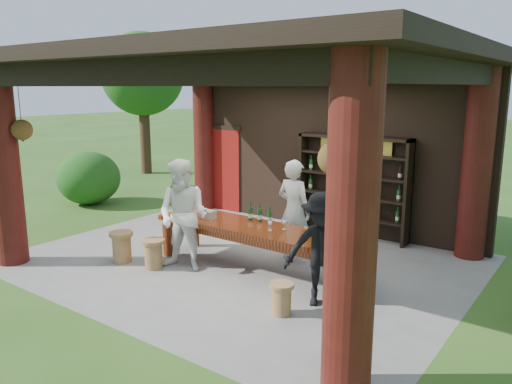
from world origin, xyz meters
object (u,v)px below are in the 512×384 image
Objects in this scene: wine_shelf at (352,186)px; napkin_basket at (208,214)px; stool_near_right at (282,298)px; guest_woman at (183,215)px; guest_man at (322,250)px; stool_far_left at (122,246)px; host at (294,211)px; stool_near_left at (153,253)px; tasting_table at (252,232)px.

wine_shelf reaches higher than napkin_basket.
guest_woman reaches higher than stool_near_right.
guest_man is (1.10, -3.25, -0.22)m from wine_shelf.
wine_shelf is 4.57m from stool_far_left.
host is 1.48m from napkin_basket.
napkin_basket is (-2.48, 0.47, 0.02)m from guest_man.
host is at bearing -95.39° from wine_shelf.
host reaches higher than napkin_basket.
wine_shelf is 3.64m from guest_woman.
stool_near_left is at bearing 161.65° from guest_man.
wine_shelf is 4.34× the size of stool_far_left.
stool_near_right is (0.83, -3.82, -0.79)m from wine_shelf.
napkin_basket is at bearing 39.92° from stool_far_left.
wine_shelf reaches higher than stool_far_left.
guest_woman is (0.44, 0.28, 0.66)m from stool_near_left.
stool_far_left is (-2.02, -1.03, -0.35)m from tasting_table.
tasting_table is at bearing 135.35° from guest_man.
guest_man is (2.50, 0.10, -0.12)m from guest_woman.
tasting_table is 1.97× the size of host.
guest_man is 6.15× the size of napkin_basket.
stool_far_left is 0.33× the size of guest_man.
stool_far_left is at bearing 42.40° from host.
guest_woman is 1.15× the size of guest_man.
tasting_table is 1.70m from guest_man.
tasting_table is 1.68m from stool_near_left.
guest_man is at bearing 64.23° from stool_near_right.
tasting_table is at bearing 27.07° from stool_far_left.
guest_woman is at bearing 54.17° from host.
host is (1.66, 1.73, 0.62)m from stool_near_left.
host is (-0.18, -1.91, -0.14)m from wine_shelf.
wine_shelf reaches higher than host.
guest_woman reaches higher than napkin_basket.
wine_shelf is 1.45× the size of guest_man.
host is at bearing 36.37° from guest_woman.
wine_shelf is 8.90× the size of napkin_basket.
stool_near_right is 0.27× the size of guest_man.
wine_shelf is 5.35× the size of stool_near_right.
guest_man is 2.52m from napkin_basket.
wine_shelf is 3.44m from guest_man.
stool_far_left is 3.69m from guest_man.
host is 1.11× the size of guest_man.
host is at bearing 46.11° from stool_near_left.
wine_shelf is at bearing 63.69° from napkin_basket.
guest_woman is at bearing 168.10° from stool_near_right.
host is at bearing 107.92° from guest_man.
napkin_basket reaches higher than tasting_table.
guest_man is (1.60, -0.54, 0.16)m from tasting_table.
napkin_basket reaches higher than stool_near_right.
stool_far_left is (-2.52, -3.74, -0.74)m from wine_shelf.
host is at bearing 38.04° from stool_far_left.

